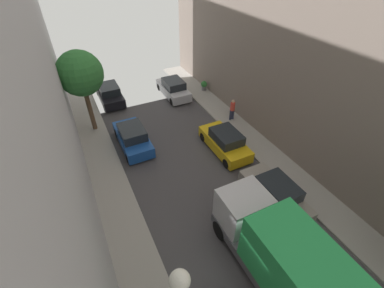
# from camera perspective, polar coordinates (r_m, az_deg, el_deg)

# --- Properties ---
(ground) EXTENTS (32.00, 32.00, 0.00)m
(ground) POSITION_cam_1_polar(r_m,az_deg,el_deg) (13.36, 14.53, -23.28)
(ground) COLOR #423F42
(sidewalk_right) EXTENTS (2.00, 44.00, 0.15)m
(sidewalk_right) POSITION_cam_1_polar(r_m,az_deg,el_deg) (16.00, 29.12, -13.90)
(sidewalk_right) COLOR gray
(sidewalk_right) RESTS_ON ground
(parked_car_left_2) EXTENTS (1.78, 4.20, 1.57)m
(parked_car_left_2) POSITION_cam_1_polar(r_m,az_deg,el_deg) (18.42, -12.74, 1.40)
(parked_car_left_2) COLOR #194799
(parked_car_left_2) RESTS_ON ground
(parked_car_left_3) EXTENTS (1.78, 4.20, 1.57)m
(parked_car_left_3) POSITION_cam_1_polar(r_m,az_deg,el_deg) (24.40, -17.42, 10.31)
(parked_car_left_3) COLOR black
(parked_car_left_3) RESTS_ON ground
(parked_car_right_2) EXTENTS (1.78, 4.20, 1.57)m
(parked_car_right_2) POSITION_cam_1_polar(r_m,az_deg,el_deg) (14.95, 17.61, -10.25)
(parked_car_right_2) COLOR gray
(parked_car_right_2) RESTS_ON ground
(parked_car_right_3) EXTENTS (1.78, 4.20, 1.57)m
(parked_car_right_3) POSITION_cam_1_polar(r_m,az_deg,el_deg) (17.71, 7.18, 0.46)
(parked_car_right_3) COLOR gold
(parked_car_right_3) RESTS_ON ground
(parked_car_right_4) EXTENTS (1.78, 4.20, 1.57)m
(parked_car_right_4) POSITION_cam_1_polar(r_m,az_deg,el_deg) (24.32, -4.06, 11.92)
(parked_car_right_4) COLOR silver
(parked_car_right_4) RESTS_ON ground
(delivery_truck) EXTENTS (2.26, 6.60, 3.38)m
(delivery_truck) POSITION_cam_1_polar(r_m,az_deg,el_deg) (11.57, 18.92, -22.21)
(delivery_truck) COLOR #4C4C51
(delivery_truck) RESTS_ON ground
(pedestrian) EXTENTS (0.40, 0.36, 1.72)m
(pedestrian) POSITION_cam_1_polar(r_m,az_deg,el_deg) (20.65, 8.75, 7.53)
(pedestrian) COLOR #2D334C
(pedestrian) RESTS_ON sidewalk_right
(street_tree_2) EXTENTS (2.99, 2.99, 5.84)m
(street_tree_2) POSITION_cam_1_polar(r_m,az_deg,el_deg) (19.19, -23.08, 13.81)
(street_tree_2) COLOR brown
(street_tree_2) RESTS_ON sidewalk_left
(potted_plant_0) EXTENTS (0.57, 0.57, 0.87)m
(potted_plant_0) POSITION_cam_1_polar(r_m,az_deg,el_deg) (25.10, 2.62, 12.62)
(potted_plant_0) COLOR slate
(potted_plant_0) RESTS_ON sidewalk_right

